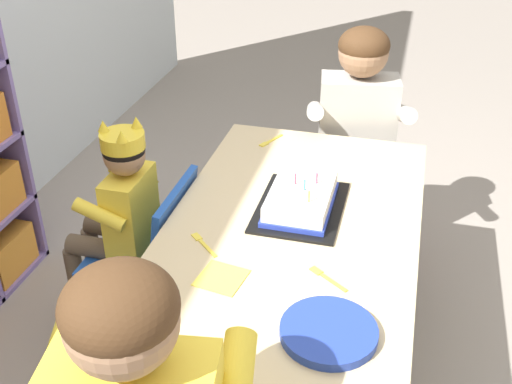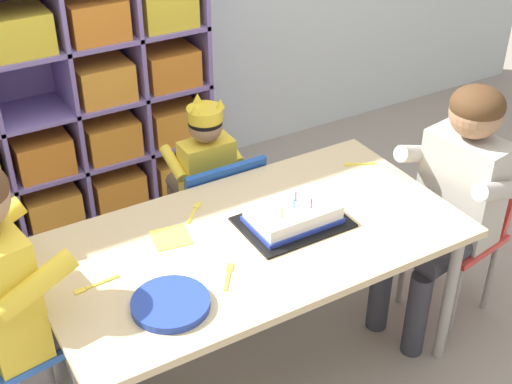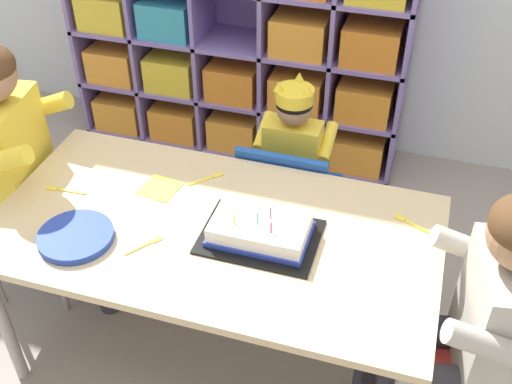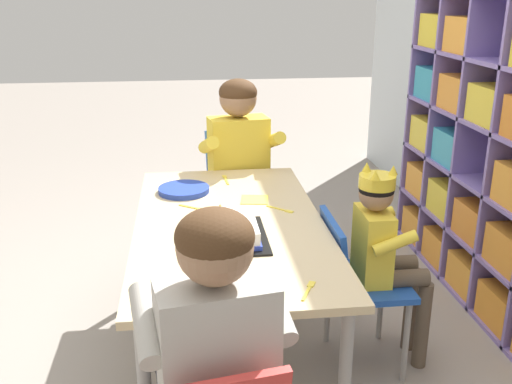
% 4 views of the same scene
% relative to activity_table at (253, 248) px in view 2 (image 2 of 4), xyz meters
% --- Properties ---
extents(ground, '(16.00, 16.00, 0.00)m').
position_rel_activity_table_xyz_m(ground, '(0.00, 0.00, -0.56)').
color(ground, gray).
extents(storage_cubby_shelf, '(1.65, 0.33, 1.46)m').
position_rel_activity_table_xyz_m(storage_cubby_shelf, '(-0.37, 1.32, 0.13)').
color(storage_cubby_shelf, '#7F6BB2').
rests_on(storage_cubby_shelf, ground).
extents(activity_table, '(1.39, 0.74, 0.61)m').
position_rel_activity_table_xyz_m(activity_table, '(0.00, 0.00, 0.00)').
color(activity_table, '#D1B789').
rests_on(activity_table, ground).
extents(classroom_chair_blue, '(0.37, 0.32, 0.64)m').
position_rel_activity_table_xyz_m(classroom_chair_blue, '(0.11, 0.49, -0.16)').
color(classroom_chair_blue, '#1E4CA8').
rests_on(classroom_chair_blue, ground).
extents(child_with_crown, '(0.30, 0.31, 0.85)m').
position_rel_activity_table_xyz_m(child_with_crown, '(0.11, 0.60, -0.02)').
color(child_with_crown, yellow).
rests_on(child_with_crown, ground).
extents(adult_helper_seated, '(0.45, 0.44, 1.05)m').
position_rel_activity_table_xyz_m(adult_helper_seated, '(-0.73, 0.12, 0.10)').
color(adult_helper_seated, yellow).
rests_on(adult_helper_seated, ground).
extents(classroom_chair_guest_side, '(0.36, 0.36, 0.62)m').
position_rel_activity_table_xyz_m(classroom_chair_guest_side, '(0.90, -0.09, -0.18)').
color(classroom_chair_guest_side, red).
rests_on(classroom_chair_guest_side, ground).
extents(guest_at_table_side, '(0.46, 0.44, 0.98)m').
position_rel_activity_table_xyz_m(guest_at_table_side, '(0.79, -0.11, 0.04)').
color(guest_at_table_side, '#B2ADA3').
rests_on(guest_at_table_side, ground).
extents(birthday_cake_on_tray, '(0.36, 0.26, 0.11)m').
position_rel_activity_table_xyz_m(birthday_cake_on_tray, '(0.15, -0.01, 0.08)').
color(birthday_cake_on_tray, black).
rests_on(birthday_cake_on_tray, activity_table).
extents(paper_plate_stack, '(0.23, 0.23, 0.02)m').
position_rel_activity_table_xyz_m(paper_plate_stack, '(-0.38, -0.18, 0.06)').
color(paper_plate_stack, '#233DA3').
rests_on(paper_plate_stack, activity_table).
extents(paper_napkin_square, '(0.13, 0.13, 0.00)m').
position_rel_activity_table_xyz_m(paper_napkin_square, '(-0.24, 0.13, 0.05)').
color(paper_napkin_square, '#F4DB4C').
rests_on(paper_napkin_square, activity_table).
extents(fork_beside_plate_stack, '(0.14, 0.02, 0.00)m').
position_rel_activity_table_xyz_m(fork_beside_plate_stack, '(-0.54, 0.02, 0.05)').
color(fork_beside_plate_stack, yellow).
rests_on(fork_beside_plate_stack, activity_table).
extents(fork_near_cake_tray, '(0.09, 0.11, 0.00)m').
position_rel_activity_table_xyz_m(fork_near_cake_tray, '(-0.17, -0.14, 0.05)').
color(fork_near_cake_tray, yellow).
rests_on(fork_near_cake_tray, activity_table).
extents(fork_scattered_mid_table, '(0.12, 0.07, 0.00)m').
position_rel_activity_table_xyz_m(fork_scattered_mid_table, '(0.58, 0.20, 0.05)').
color(fork_scattered_mid_table, yellow).
rests_on(fork_scattered_mid_table, activity_table).
extents(fork_near_child_seat, '(0.10, 0.11, 0.00)m').
position_rel_activity_table_xyz_m(fork_near_child_seat, '(-0.10, 0.22, 0.05)').
color(fork_near_child_seat, yellow).
rests_on(fork_near_child_seat, activity_table).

